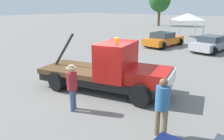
{
  "coord_description": "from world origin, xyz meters",
  "views": [
    {
      "loc": [
        6.16,
        -7.09,
        3.74
      ],
      "look_at": [
        0.5,
        0.0,
        1.05
      ],
      "focal_mm": 35.0,
      "sensor_mm": 36.0,
      "label": 1
    }
  ],
  "objects_px": {
    "parked_car_silver": "(212,44)",
    "canopy_tent_white": "(188,17)",
    "person_near_truck": "(162,104)",
    "person_at_hood": "(72,84)",
    "tow_truck": "(111,71)",
    "parked_car_orange": "(163,39)"
  },
  "relations": [
    {
      "from": "parked_car_orange",
      "to": "canopy_tent_white",
      "type": "distance_m",
      "value": 8.03
    },
    {
      "from": "tow_truck",
      "to": "canopy_tent_white",
      "type": "bearing_deg",
      "value": 87.37
    },
    {
      "from": "canopy_tent_white",
      "to": "parked_car_orange",
      "type": "bearing_deg",
      "value": -84.95
    },
    {
      "from": "person_at_hood",
      "to": "parked_car_orange",
      "type": "relative_size",
      "value": 0.37
    },
    {
      "from": "person_near_truck",
      "to": "parked_car_orange",
      "type": "xyz_separation_m",
      "value": [
        -6.62,
        13.77,
        -0.39
      ]
    },
    {
      "from": "tow_truck",
      "to": "person_at_hood",
      "type": "xyz_separation_m",
      "value": [
        0.07,
        -2.3,
        0.07
      ]
    },
    {
      "from": "person_near_truck",
      "to": "parked_car_orange",
      "type": "distance_m",
      "value": 15.28
    },
    {
      "from": "tow_truck",
      "to": "parked_car_orange",
      "type": "xyz_separation_m",
      "value": [
        -3.26,
        11.95,
        -0.3
      ]
    },
    {
      "from": "person_near_truck",
      "to": "parked_car_silver",
      "type": "xyz_separation_m",
      "value": [
        -2.38,
        14.14,
        -0.39
      ]
    },
    {
      "from": "person_near_truck",
      "to": "parked_car_silver",
      "type": "distance_m",
      "value": 14.34
    },
    {
      "from": "parked_car_silver",
      "to": "canopy_tent_white",
      "type": "distance_m",
      "value": 9.09
    },
    {
      "from": "person_near_truck",
      "to": "parked_car_silver",
      "type": "relative_size",
      "value": 0.38
    },
    {
      "from": "person_near_truck",
      "to": "parked_car_orange",
      "type": "relative_size",
      "value": 0.39
    },
    {
      "from": "person_near_truck",
      "to": "canopy_tent_white",
      "type": "bearing_deg",
      "value": -171.43
    },
    {
      "from": "tow_truck",
      "to": "parked_car_orange",
      "type": "relative_size",
      "value": 1.36
    },
    {
      "from": "person_near_truck",
      "to": "person_at_hood",
      "type": "bearing_deg",
      "value": -91.68
    },
    {
      "from": "parked_car_silver",
      "to": "person_near_truck",
      "type": "bearing_deg",
      "value": -161.04
    },
    {
      "from": "person_at_hood",
      "to": "parked_car_orange",
      "type": "xyz_separation_m",
      "value": [
        -3.33,
        14.26,
        -0.37
      ]
    },
    {
      "from": "parked_car_orange",
      "to": "canopy_tent_white",
      "type": "relative_size",
      "value": 1.46
    },
    {
      "from": "person_at_hood",
      "to": "canopy_tent_white",
      "type": "distance_m",
      "value": 22.46
    },
    {
      "from": "parked_car_orange",
      "to": "canopy_tent_white",
      "type": "xyz_separation_m",
      "value": [
        -0.69,
        7.8,
        1.79
      ]
    },
    {
      "from": "tow_truck",
      "to": "person_at_hood",
      "type": "relative_size",
      "value": 3.63
    }
  ]
}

